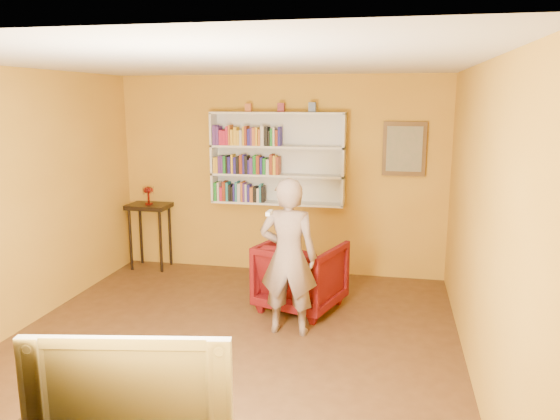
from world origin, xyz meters
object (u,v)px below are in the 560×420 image
Objects in this scene: console_table at (149,215)px; television at (133,384)px; person at (288,257)px; bookshelf at (278,159)px; armchair at (301,275)px; ruby_lustre at (148,192)px.

console_table is 0.83× the size of television.
person reaches higher than television.
bookshelf is 1.82m from armchair.
television reaches higher than ruby_lustre.
bookshelf reaches higher than television.
armchair is 0.54× the size of person.
person reaches higher than ruby_lustre.
bookshelf is 1.90m from ruby_lustre.
armchair is at bearing -91.66° from person.
armchair is 0.78× the size of television.
bookshelf reaches higher than person.
armchair is at bearing -67.07° from bookshelf.
console_table reaches higher than armchair.
television reaches higher than console_table.
console_table is at bearing 103.71° from television.
person is (-0.02, -0.68, 0.41)m from armchair.
television is at bearing 102.10° from armchair.
ruby_lustre is at bearing 122.01° from console_table.
bookshelf is 2.15m from person.
armchair is at bearing 73.64° from television.
console_table is 1.06× the size of armchair.
bookshelf reaches higher than armchair.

